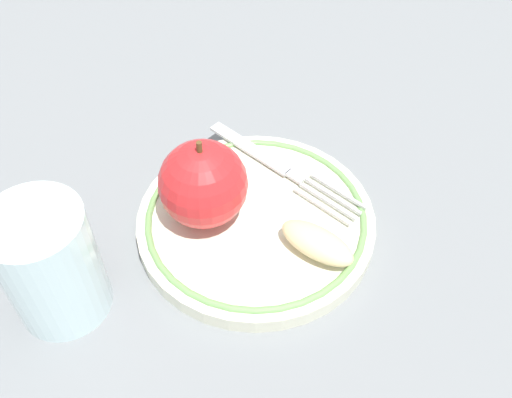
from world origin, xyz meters
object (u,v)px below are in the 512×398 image
apple_slice_front (317,243)px  drinking_glass (50,265)px  plate (256,221)px  apple_red_whole (203,184)px  fork (277,165)px

apple_slice_front → drinking_glass: 0.20m
plate → apple_red_whole: 0.06m
apple_slice_front → drinking_glass: size_ratio=0.64×
apple_red_whole → apple_slice_front: (0.04, -0.09, -0.03)m
plate → fork: (0.05, 0.03, 0.01)m
plate → fork: fork is taller
apple_red_whole → fork: (0.08, -0.00, -0.04)m
apple_slice_front → fork: 0.10m
apple_slice_front → fork: bearing=143.2°
fork → drinking_glass: bearing=-99.8°
apple_slice_front → fork: size_ratio=0.38×
drinking_glass → apple_slice_front: bearing=-34.1°
apple_slice_front → drinking_glass: (-0.17, 0.11, 0.02)m
plate → apple_slice_front: apple_slice_front is taller
plate → drinking_glass: bearing=162.0°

